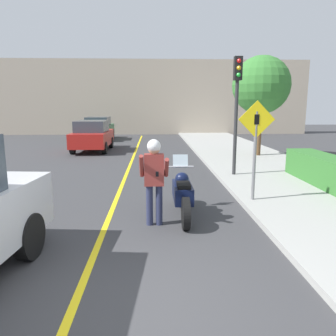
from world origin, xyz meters
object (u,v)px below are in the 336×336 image
(motorcycle, at_px, (182,194))
(street_tree, at_px, (261,85))
(traffic_light, at_px, (237,94))
(parked_car_red, at_px, (93,136))
(person_biker, at_px, (154,173))
(crossing_sign, at_px, (255,141))
(parked_car_green, at_px, (99,128))

(motorcycle, xyz_separation_m, street_tree, (4.39, 8.40, 2.89))
(traffic_light, bearing_deg, parked_car_red, 130.26)
(person_biker, height_order, street_tree, street_tree)
(person_biker, bearing_deg, motorcycle, 40.07)
(motorcycle, height_order, street_tree, street_tree)
(street_tree, bearing_deg, parked_car_red, 161.46)
(traffic_light, distance_m, street_tree, 5.03)
(motorcycle, distance_m, street_tree, 9.92)
(crossing_sign, bearing_deg, motorcycle, -156.12)
(person_biker, relative_size, parked_car_red, 0.43)
(parked_car_red, bearing_deg, traffic_light, -49.74)
(street_tree, height_order, parked_car_red, street_tree)
(motorcycle, relative_size, parked_car_red, 0.54)
(crossing_sign, xyz_separation_m, parked_car_red, (-5.90, 10.41, -0.76))
(crossing_sign, bearing_deg, parked_car_red, 119.55)
(parked_car_green, bearing_deg, parked_car_red, -83.71)
(crossing_sign, relative_size, parked_car_red, 0.59)
(crossing_sign, height_order, parked_car_red, crossing_sign)
(traffic_light, distance_m, parked_car_red, 9.76)
(motorcycle, relative_size, person_biker, 1.27)
(motorcycle, bearing_deg, street_tree, 62.40)
(motorcycle, distance_m, parked_car_green, 18.13)
(street_tree, distance_m, parked_car_red, 9.25)
(motorcycle, height_order, person_biker, person_biker)
(motorcycle, bearing_deg, person_biker, -139.93)
(traffic_light, xyz_separation_m, parked_car_green, (-6.87, 13.57, -1.99))
(crossing_sign, bearing_deg, street_tree, 71.55)
(crossing_sign, relative_size, traffic_light, 0.63)
(person_biker, distance_m, parked_car_red, 12.25)
(person_biker, height_order, traffic_light, traffic_light)
(traffic_light, height_order, parked_car_red, traffic_light)
(motorcycle, bearing_deg, parked_car_green, 105.11)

